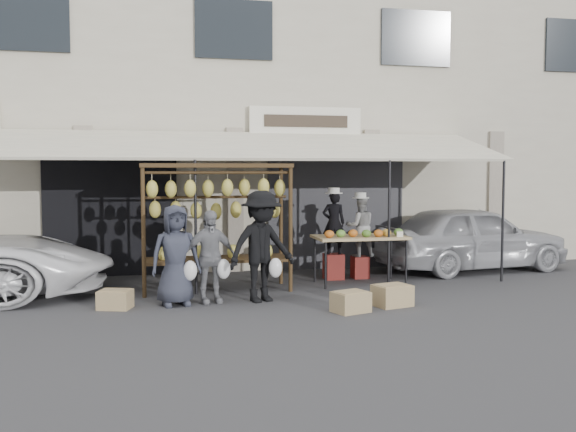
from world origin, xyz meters
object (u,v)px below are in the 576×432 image
crate_near_a (351,302)px  sedan (472,238)px  banana_rack (216,202)px  produce_table (361,237)px  crate_near_b (392,296)px  customer_right (261,246)px  vendor_right (360,226)px  vendor_left (334,223)px  customer_left (176,255)px  crate_far (115,300)px  customer_mid (209,257)px

crate_near_a → sedan: size_ratio=0.12×
sedan → banana_rack: bearing=93.7°
produce_table → crate_near_b: 2.08m
crate_near_b → crate_near_a: bearing=-160.7°
customer_right → vendor_right: bearing=18.3°
banana_rack → vendor_left: banana_rack is taller
banana_rack → vendor_left: size_ratio=2.14×
produce_table → sedan: sedan is taller
produce_table → vendor_left: 0.76m
sedan → crate_near_b: bearing=127.3°
vendor_right → customer_left: 4.08m
crate_near_a → banana_rack: bearing=129.4°
sedan → customer_left: bearing=101.5°
customer_left → crate_near_a: customer_left is taller
crate_near_a → crate_far: crate_near_a is taller
customer_right → crate_far: customer_right is taller
customer_mid → crate_near_a: bearing=-41.4°
crate_far → sedan: sedan is taller
customer_mid → sedan: 6.13m
vendor_left → customer_right: size_ratio=0.68×
banana_rack → crate_near_a: (1.76, -2.15, -1.41)m
produce_table → crate_near_a: produce_table is taller
customer_left → vendor_right: bearing=16.4°
banana_rack → customer_mid: (-0.23, -1.02, -0.82)m
customer_mid → crate_near_b: size_ratio=2.71×
banana_rack → sedan: 5.69m
sedan → customer_mid: bearing=102.7°
customer_mid → produce_table: bearing=8.6°
vendor_right → sedan: size_ratio=0.29×
banana_rack → customer_right: 1.42m
produce_table → crate_far: size_ratio=3.56×
customer_right → crate_near_b: bearing=-42.0°
customer_left → crate_near_b: bearing=-23.3°
customer_right → banana_rack: bearing=98.9°
vendor_left → customer_right: bearing=57.7°
customer_left → customer_mid: 0.54m
banana_rack → customer_right: size_ratio=1.45×
customer_right → crate_near_a: 1.74m
sedan → customer_right: bearing=106.4°
vendor_left → crate_far: bearing=36.4°
customer_left → customer_mid: bearing=-3.8°
vendor_right → sedan: vendor_right is taller
crate_near_b → banana_rack: bearing=143.5°
customer_mid → customer_right: bearing=-16.7°
customer_mid → crate_far: customer_mid is taller
customer_right → sedan: (4.91, 2.20, -0.20)m
vendor_right → customer_left: bearing=32.0°
banana_rack → crate_near_b: (2.53, -1.88, -1.40)m
banana_rack → sedan: (5.51, 1.11, -0.87)m
produce_table → vendor_right: size_ratio=1.44×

